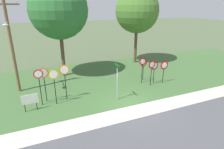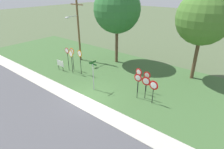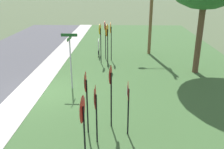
{
  "view_description": "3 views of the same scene",
  "coord_description": "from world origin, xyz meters",
  "px_view_note": "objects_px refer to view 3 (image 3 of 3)",
  "views": [
    {
      "loc": [
        -6.19,
        -10.78,
        7.09
      ],
      "look_at": [
        -0.43,
        2.69,
        1.68
      ],
      "focal_mm": 30.42,
      "sensor_mm": 36.0,
      "label": 1
    },
    {
      "loc": [
        10.71,
        -9.79,
        9.12
      ],
      "look_at": [
        0.58,
        2.74,
        1.49
      ],
      "focal_mm": 29.99,
      "sensor_mm": 36.0,
      "label": 2
    },
    {
      "loc": [
        11.21,
        3.89,
        5.22
      ],
      "look_at": [
        0.5,
        3.51,
        1.25
      ],
      "focal_mm": 39.06,
      "sensor_mm": 36.0,
      "label": 3
    }
  ],
  "objects_px": {
    "stop_sign_near_left": "(105,32)",
    "stop_sign_far_left": "(111,33)",
    "yield_sign_far_right": "(128,96)",
    "yield_sign_far_left": "(95,101)",
    "yield_sign_center": "(82,114)",
    "notice_board": "(99,45)",
    "stop_sign_far_center": "(107,36)",
    "yield_sign_near_left": "(110,82)",
    "stop_sign_near_right": "(100,35)",
    "yield_sign_near_right": "(86,88)",
    "street_name_post": "(70,57)"
  },
  "relations": [
    {
      "from": "yield_sign_near_right",
      "to": "yield_sign_center",
      "type": "relative_size",
      "value": 1.1
    },
    {
      "from": "stop_sign_near_left",
      "to": "yield_sign_far_left",
      "type": "distance_m",
      "value": 10.11
    },
    {
      "from": "stop_sign_near_left",
      "to": "stop_sign_far_left",
      "type": "relative_size",
      "value": 1.02
    },
    {
      "from": "stop_sign_near_left",
      "to": "yield_sign_center",
      "type": "xyz_separation_m",
      "value": [
        10.96,
        -0.0,
        -0.41
      ]
    },
    {
      "from": "notice_board",
      "to": "yield_sign_far_right",
      "type": "bearing_deg",
      "value": 8.91
    },
    {
      "from": "stop_sign_near_right",
      "to": "stop_sign_far_center",
      "type": "distance_m",
      "value": 1.01
    },
    {
      "from": "stop_sign_near_left",
      "to": "yield_sign_far_right",
      "type": "height_order",
      "value": "stop_sign_near_left"
    },
    {
      "from": "stop_sign_far_center",
      "to": "stop_sign_far_left",
      "type": "bearing_deg",
      "value": -176.83
    },
    {
      "from": "stop_sign_near_left",
      "to": "notice_board",
      "type": "xyz_separation_m",
      "value": [
        -0.78,
        -0.56,
        -1.18
      ]
    },
    {
      "from": "stop_sign_far_center",
      "to": "yield_sign_near_right",
      "type": "xyz_separation_m",
      "value": [
        7.65,
        -0.34,
        -0.31
      ]
    },
    {
      "from": "yield_sign_center",
      "to": "yield_sign_near_left",
      "type": "bearing_deg",
      "value": 161.15
    },
    {
      "from": "stop_sign_near_left",
      "to": "stop_sign_far_center",
      "type": "xyz_separation_m",
      "value": [
        1.86,
        0.24,
        0.08
      ]
    },
    {
      "from": "stop_sign_far_left",
      "to": "yield_sign_far_right",
      "type": "height_order",
      "value": "stop_sign_far_left"
    },
    {
      "from": "stop_sign_near_left",
      "to": "yield_sign_center",
      "type": "height_order",
      "value": "stop_sign_near_left"
    },
    {
      "from": "stop_sign_near_left",
      "to": "yield_sign_far_left",
      "type": "xyz_separation_m",
      "value": [
        10.09,
        0.29,
        -0.43
      ]
    },
    {
      "from": "stop_sign_near_left",
      "to": "notice_board",
      "type": "distance_m",
      "value": 1.52
    },
    {
      "from": "stop_sign_far_center",
      "to": "street_name_post",
      "type": "distance_m",
      "value": 4.0
    },
    {
      "from": "stop_sign_near_left",
      "to": "yield_sign_near_left",
      "type": "height_order",
      "value": "stop_sign_near_left"
    },
    {
      "from": "stop_sign_far_center",
      "to": "yield_sign_center",
      "type": "height_order",
      "value": "stop_sign_far_center"
    },
    {
      "from": "yield_sign_near_right",
      "to": "stop_sign_far_center",
      "type": "bearing_deg",
      "value": 174.63
    },
    {
      "from": "yield_sign_far_left",
      "to": "street_name_post",
      "type": "bearing_deg",
      "value": -161.9
    },
    {
      "from": "yield_sign_far_left",
      "to": "street_name_post",
      "type": "height_order",
      "value": "street_name_post"
    },
    {
      "from": "yield_sign_near_right",
      "to": "street_name_post",
      "type": "distance_m",
      "value": 4.25
    },
    {
      "from": "yield_sign_near_left",
      "to": "yield_sign_near_right",
      "type": "distance_m",
      "value": 0.96
    },
    {
      "from": "stop_sign_far_left",
      "to": "yield_sign_far_right",
      "type": "xyz_separation_m",
      "value": [
        9.23,
        0.95,
        -0.46
      ]
    },
    {
      "from": "yield_sign_center",
      "to": "notice_board",
      "type": "height_order",
      "value": "yield_sign_center"
    },
    {
      "from": "stop_sign_far_center",
      "to": "stop_sign_near_left",
      "type": "bearing_deg",
      "value": -162.75
    },
    {
      "from": "yield_sign_near_right",
      "to": "yield_sign_far_left",
      "type": "distance_m",
      "value": 0.73
    },
    {
      "from": "yield_sign_far_left",
      "to": "yield_sign_center",
      "type": "bearing_deg",
      "value": -20.77
    },
    {
      "from": "stop_sign_far_left",
      "to": "yield_sign_far_left",
      "type": "distance_m",
      "value": 9.74
    },
    {
      "from": "stop_sign_near_left",
      "to": "stop_sign_far_left",
      "type": "distance_m",
      "value": 0.55
    },
    {
      "from": "stop_sign_far_left",
      "to": "notice_board",
      "type": "bearing_deg",
      "value": -137.52
    },
    {
      "from": "yield_sign_near_left",
      "to": "yield_sign_center",
      "type": "height_order",
      "value": "yield_sign_near_left"
    },
    {
      "from": "yield_sign_far_right",
      "to": "street_name_post",
      "type": "relative_size",
      "value": 0.72
    },
    {
      "from": "stop_sign_far_left",
      "to": "street_name_post",
      "type": "height_order",
      "value": "street_name_post"
    },
    {
      "from": "stop_sign_near_right",
      "to": "yield_sign_far_left",
      "type": "relative_size",
      "value": 1.28
    },
    {
      "from": "yield_sign_near_left",
      "to": "yield_sign_far_left",
      "type": "distance_m",
      "value": 1.16
    },
    {
      "from": "yield_sign_near_right",
      "to": "yield_sign_center",
      "type": "bearing_deg",
      "value": 0.86
    },
    {
      "from": "notice_board",
      "to": "stop_sign_near_right",
      "type": "bearing_deg",
      "value": 7.64
    },
    {
      "from": "stop_sign_near_right",
      "to": "yield_sign_near_right",
      "type": "bearing_deg",
      "value": 7.49
    },
    {
      "from": "stop_sign_near_right",
      "to": "yield_sign_far_right",
      "type": "height_order",
      "value": "stop_sign_near_right"
    },
    {
      "from": "yield_sign_near_left",
      "to": "yield_sign_near_right",
      "type": "bearing_deg",
      "value": -55.31
    },
    {
      "from": "yield_sign_near_right",
      "to": "street_name_post",
      "type": "height_order",
      "value": "street_name_post"
    },
    {
      "from": "yield_sign_center",
      "to": "notice_board",
      "type": "relative_size",
      "value": 1.73
    },
    {
      "from": "stop_sign_near_right",
      "to": "notice_board",
      "type": "height_order",
      "value": "stop_sign_near_right"
    },
    {
      "from": "stop_sign_near_right",
      "to": "yield_sign_near_left",
      "type": "bearing_deg",
      "value": 13.51
    },
    {
      "from": "stop_sign_near_right",
      "to": "stop_sign_far_left",
      "type": "bearing_deg",
      "value": 139.3
    },
    {
      "from": "stop_sign_far_center",
      "to": "yield_sign_near_left",
      "type": "bearing_deg",
      "value": 13.8
    },
    {
      "from": "yield_sign_near_left",
      "to": "yield_sign_far_right",
      "type": "distance_m",
      "value": 0.87
    },
    {
      "from": "stop_sign_near_right",
      "to": "yield_sign_far_left",
      "type": "height_order",
      "value": "stop_sign_near_right"
    }
  ]
}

